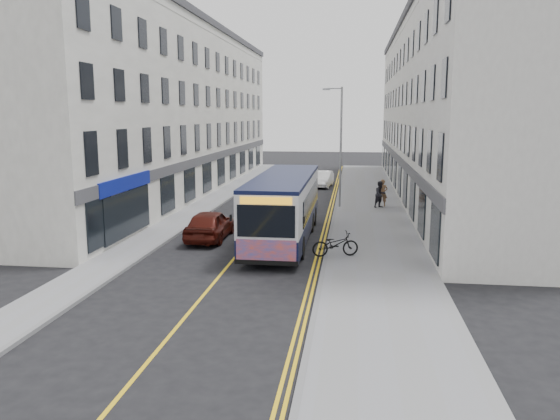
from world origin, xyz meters
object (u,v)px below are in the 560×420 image
(streetlamp, at_px, (340,143))
(car_white, at_px, (323,179))
(city_bus, at_px, (284,205))
(pedestrian_near, at_px, (383,193))
(pedestrian_far, at_px, (380,194))
(bicycle, at_px, (335,244))
(car_maroon, at_px, (210,225))

(streetlamp, bearing_deg, car_white, 98.87)
(streetlamp, distance_m, city_bus, 10.58)
(city_bus, xyz_separation_m, pedestrian_near, (5.35, 10.54, -0.78))
(city_bus, xyz_separation_m, pedestrian_far, (5.17, 9.91, -0.80))
(bicycle, bearing_deg, streetlamp, -16.19)
(pedestrian_near, relative_size, car_maroon, 0.40)
(car_white, bearing_deg, city_bus, -86.35)
(bicycle, distance_m, car_maroon, 7.04)
(bicycle, relative_size, pedestrian_near, 1.13)
(city_bus, distance_m, car_maroon, 3.89)
(streetlamp, xyz_separation_m, car_maroon, (-6.17, -10.17, -3.62))
(streetlamp, height_order, car_maroon, streetlamp)
(car_white, height_order, car_maroon, car_maroon)
(streetlamp, relative_size, city_bus, 0.71)
(city_bus, height_order, car_white, city_bus)
(car_white, xyz_separation_m, car_maroon, (-4.47, -21.05, 0.08))
(bicycle, bearing_deg, car_white, -12.60)
(pedestrian_near, height_order, car_maroon, pedestrian_near)
(car_white, bearing_deg, pedestrian_far, -62.22)
(pedestrian_near, distance_m, pedestrian_far, 0.65)
(streetlamp, bearing_deg, pedestrian_far, -1.20)
(bicycle, distance_m, pedestrian_near, 13.94)
(car_maroon, bearing_deg, city_bus, -177.07)
(city_bus, bearing_deg, bicycle, -49.75)
(streetlamp, relative_size, pedestrian_far, 4.52)
(pedestrian_far, bearing_deg, city_bus, -155.72)
(city_bus, distance_m, car_white, 20.89)
(city_bus, bearing_deg, car_white, 88.01)
(streetlamp, height_order, car_white, streetlamp)
(streetlamp, distance_m, pedestrian_far, 4.36)
(pedestrian_near, bearing_deg, streetlamp, -161.18)
(pedestrian_near, bearing_deg, bicycle, -93.36)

